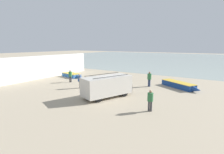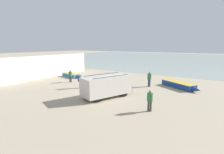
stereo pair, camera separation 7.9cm
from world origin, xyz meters
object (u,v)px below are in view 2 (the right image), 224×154
Objects in this scene: parked_van at (107,86)px; fisherman_1 at (70,75)px; fishing_rowboat_2 at (180,85)px; fisherman_2 at (149,78)px; fisherman_3 at (150,99)px; fishing_rowboat_1 at (72,75)px; fisherman_0 at (80,80)px; fishing_rowboat_0 at (104,81)px.

fisherman_1 is (-7.95, 2.99, -0.14)m from parked_van.
fisherman_1 is (-13.09, -4.54, 0.65)m from fishing_rowboat_2.
fisherman_2 reaches higher than fisherman_3.
fishing_rowboat_1 is 2.45× the size of fisherman_1.
fishing_rowboat_1 is at bearing -142.43° from fishing_rowboat_2.
fishing_rowboat_1 is 2.41× the size of fisherman_0.
fisherman_2 is 1.09× the size of fisherman_3.
parked_van is at bearing 54.11° from fisherman_3.
fishing_rowboat_2 reaches higher than fishing_rowboat_1.
fishing_rowboat_0 is at bearing 1.56° from fishing_rowboat_1.
fishing_rowboat_1 is 12.48m from fisherman_2.
fishing_rowboat_2 is (8.82, 2.79, -0.01)m from fishing_rowboat_0.
fishing_rowboat_2 is 3.57m from fisherman_2.
fisherman_2 is (12.45, 0.40, 0.78)m from fishing_rowboat_1.
fisherman_2 is at bearing 92.27° from fishing_rowboat_0.
fishing_rowboat_2 is (15.70, 1.68, 0.04)m from fishing_rowboat_1.
parked_van is 1.30× the size of fishing_rowboat_1.
fisherman_3 is (12.74, -4.33, 0.01)m from fisherman_1.
fishing_rowboat_1 is (-6.88, 1.11, -0.05)m from fishing_rowboat_0.
parked_van reaches higher than fishing_rowboat_2.
fisherman_1 is at bearing 132.13° from fisherman_2.
fisherman_2 is (1.90, 6.25, -0.04)m from parked_van.
fisherman_2 reaches higher than fisherman_0.
fishing_rowboat_0 is 1.14× the size of fishing_rowboat_2.
parked_van is 4.98m from fisherman_3.
fisherman_3 is at bearing 30.70° from fisherman_1.
fishing_rowboat_0 is 5.82m from fisherman_2.
parked_van is 3.13× the size of fisherman_0.
parked_van is 2.90× the size of fisherman_2.
fishing_rowboat_2 is 8.90m from fisherman_3.
fishing_rowboat_1 is 0.83× the size of fishing_rowboat_2.
parked_van reaches higher than fisherman_1.
fishing_rowboat_0 reaches higher than fishing_rowboat_2.
parked_van reaches higher than fishing_rowboat_0.
fisherman_1 is (-4.27, -1.76, 0.64)m from fishing_rowboat_0.
fishing_rowboat_0 is 3.37× the size of fisherman_1.
fisherman_3 is (15.35, -7.19, 0.69)m from fishing_rowboat_1.
fishing_rowboat_2 is at bearing 94.65° from fishing_rowboat_0.
fishing_rowboat_1 is at bearing 115.64° from fisherman_2.
fishing_rowboat_0 is 9.25m from fishing_rowboat_2.
fisherman_3 is (8.47, -6.08, 0.64)m from fishing_rowboat_0.
fisherman_1 is (2.60, -2.86, 0.68)m from fishing_rowboat_1.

